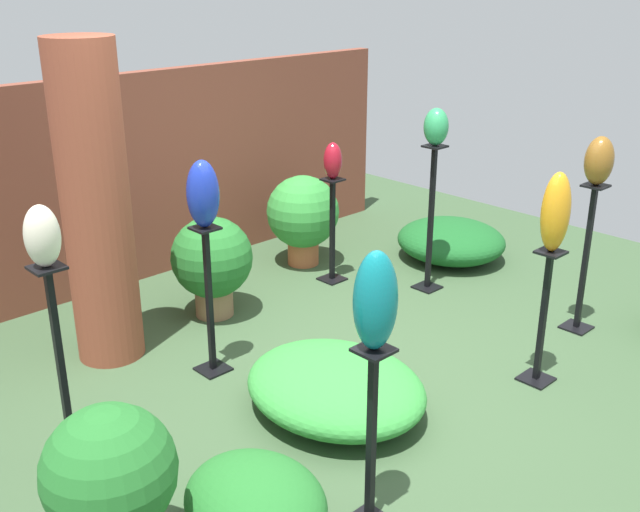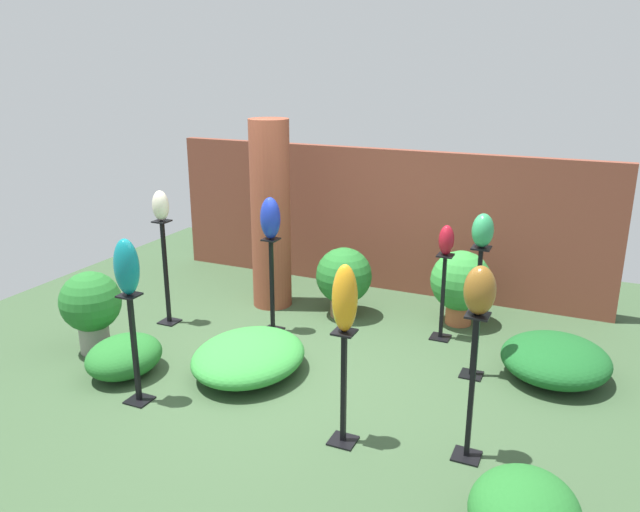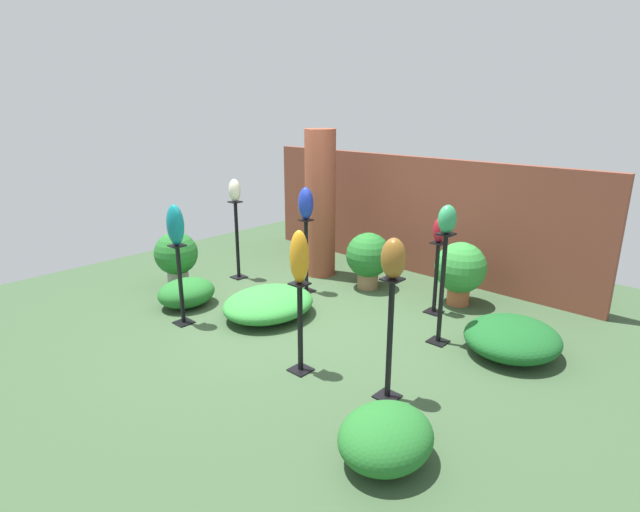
{
  "view_description": "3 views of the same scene",
  "coord_description": "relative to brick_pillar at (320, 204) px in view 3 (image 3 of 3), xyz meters",
  "views": [
    {
      "loc": [
        -3.13,
        -3.0,
        2.56
      ],
      "look_at": [
        -0.14,
        0.12,
        0.89
      ],
      "focal_mm": 42.0,
      "sensor_mm": 36.0,
      "label": 1
    },
    {
      "loc": [
        2.44,
        -4.68,
        2.76
      ],
      "look_at": [
        0.2,
        0.27,
        1.07
      ],
      "focal_mm": 35.0,
      "sensor_mm": 36.0,
      "label": 2
    },
    {
      "loc": [
        4.0,
        -3.94,
        2.51
      ],
      "look_at": [
        0.28,
        0.1,
        0.83
      ],
      "focal_mm": 28.0,
      "sensor_mm": 36.0,
      "label": 3
    }
  ],
  "objects": [
    {
      "name": "potted_plant_mid_left",
      "position": [
        2.15,
        0.33,
        -0.61
      ],
      "size": [
        0.66,
        0.66,
        0.83
      ],
      "color": "#B25B38",
      "rests_on": "ground"
    },
    {
      "name": "pedestal_ivory",
      "position": [
        -0.78,
        -0.96,
        -0.55
      ],
      "size": [
        0.2,
        0.2,
        1.16
      ],
      "color": "black",
      "rests_on": "ground"
    },
    {
      "name": "pedestal_ruby",
      "position": [
        2.06,
        -0.13,
        -0.67
      ],
      "size": [
        0.2,
        0.2,
        0.91
      ],
      "color": "black",
      "rests_on": "ground"
    },
    {
      "name": "pedestal_bronze",
      "position": [
        2.74,
        -2.09,
        -0.57
      ],
      "size": [
        0.2,
        0.2,
        1.13
      ],
      "color": "black",
      "rests_on": "ground"
    },
    {
      "name": "potted_plant_front_left",
      "position": [
        -1.0,
        -1.86,
        -0.59
      ],
      "size": [
        0.59,
        0.59,
        0.83
      ],
      "color": "gray",
      "rests_on": "ground"
    },
    {
      "name": "art_vase_amber",
      "position": [
        1.84,
        -2.28,
        0.08
      ],
      "size": [
        0.19,
        0.17,
        0.51
      ],
      "primitive_type": "ellipsoid",
      "color": "orange",
      "rests_on": "pedestal_amber"
    },
    {
      "name": "pedestal_jade",
      "position": [
        2.52,
        -0.82,
        -0.52
      ],
      "size": [
        0.2,
        0.2,
        1.24
      ],
      "color": "black",
      "rests_on": "ground"
    },
    {
      "name": "foliage_bed_rear",
      "position": [
        3.21,
        -2.78,
        -0.88
      ],
      "size": [
        0.66,
        0.76,
        0.41
      ],
      "primitive_type": "ellipsoid",
      "color": "#236B28",
      "rests_on": "ground"
    },
    {
      "name": "art_vase_teal",
      "position": [
        0.03,
        -2.44,
        0.12
      ],
      "size": [
        0.21,
        0.19,
        0.47
      ],
      "primitive_type": "ellipsoid",
      "color": "#0F727A",
      "rests_on": "pedestal_teal"
    },
    {
      "name": "ground_plane",
      "position": [
        0.93,
        -1.42,
        -1.09
      ],
      "size": [
        8.0,
        8.0,
        0.0
      ],
      "primitive_type": "plane",
      "color": "#385133"
    },
    {
      "name": "art_vase_ivory",
      "position": [
        -0.78,
        -0.96,
        0.24
      ],
      "size": [
        0.18,
        0.17,
        0.32
      ],
      "primitive_type": "ellipsoid",
      "color": "beige",
      "rests_on": "pedestal_ivory"
    },
    {
      "name": "pedestal_cobalt",
      "position": [
        0.37,
        -0.69,
        -0.62
      ],
      "size": [
        0.2,
        0.2,
        1.03
      ],
      "color": "black",
      "rests_on": "ground"
    },
    {
      "name": "brick_pillar",
      "position": [
        0.0,
        0.0,
        0.0
      ],
      "size": [
        0.45,
        0.45,
        2.17
      ],
      "primitive_type": "cylinder",
      "color": "brown",
      "rests_on": "ground"
    },
    {
      "name": "art_vase_jade",
      "position": [
        2.52,
        -0.82,
        0.3
      ],
      "size": [
        0.19,
        0.2,
        0.3
      ],
      "primitive_type": "ellipsoid",
      "color": "#2D9356",
      "rests_on": "pedestal_jade"
    },
    {
      "name": "brick_wall_back",
      "position": [
        0.93,
        1.09,
        -0.2
      ],
      "size": [
        5.6,
        0.12,
        1.77
      ],
      "primitive_type": "cube",
      "color": "brown",
      "rests_on": "ground"
    },
    {
      "name": "art_vase_bronze",
      "position": [
        2.74,
        -2.09,
        0.21
      ],
      "size": [
        0.22,
        0.2,
        0.35
      ],
      "primitive_type": "ellipsoid",
      "color": "brown",
      "rests_on": "pedestal_bronze"
    },
    {
      "name": "foliage_bed_east",
      "position": [
        0.62,
        -1.61,
        -0.92
      ],
      "size": [
        1.0,
        1.18,
        0.33
      ],
      "primitive_type": "ellipsoid",
      "color": "#338C38",
      "rests_on": "ground"
    },
    {
      "name": "art_vase_cobalt",
      "position": [
        0.37,
        -0.69,
        0.16
      ],
      "size": [
        0.21,
        0.2,
        0.43
      ],
      "primitive_type": "ellipsoid",
      "color": "#192D9E",
      "rests_on": "pedestal_cobalt"
    },
    {
      "name": "foliage_bed_west",
      "position": [
        3.22,
        -0.54,
        -0.91
      ],
      "size": [
        0.97,
        1.01,
        0.36
      ],
      "primitive_type": "ellipsoid",
      "color": "#195923",
      "rests_on": "ground"
    },
    {
      "name": "pedestal_teal",
      "position": [
        0.03,
        -2.44,
        -0.65
      ],
      "size": [
        0.2,
        0.2,
        0.97
      ],
      "color": "black",
      "rests_on": "ground"
    },
    {
      "name": "potted_plant_front_right",
      "position": [
        0.91,
        0.01,
        -0.63
      ],
      "size": [
        0.63,
        0.63,
        0.8
      ],
      "color": "#936B4C",
      "rests_on": "ground"
    },
    {
      "name": "art_vase_ruby",
      "position": [
        2.06,
        -0.13,
        -0.02
      ],
      "size": [
        0.15,
        0.15,
        0.31
      ],
      "primitive_type": "ellipsoid",
      "color": "maroon",
      "rests_on": "pedestal_ruby"
    },
    {
      "name": "pedestal_amber",
      "position": [
        1.84,
        -2.28,
        -0.67
      ],
      "size": [
        0.2,
        0.2,
        0.92
      ],
      "color": "black",
      "rests_on": "ground"
    },
    {
      "name": "foliage_bed_center",
      "position": [
        -0.41,
        -2.11,
        -0.91
      ],
      "size": [
        0.64,
        0.75,
        0.35
      ],
      "primitive_type": "ellipsoid",
      "color": "#236B28",
      "rests_on": "ground"
    }
  ]
}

